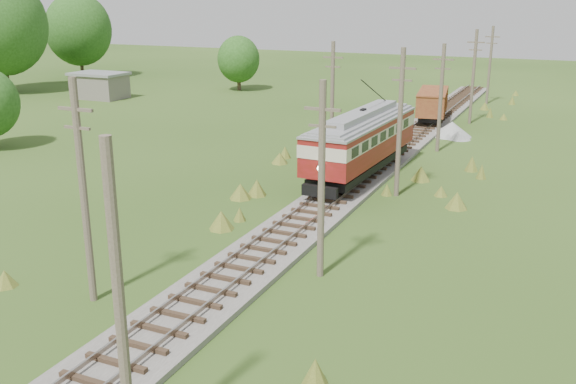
% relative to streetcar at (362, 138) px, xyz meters
% --- Properties ---
extents(railbed_main, '(3.60, 96.00, 0.57)m').
position_rel_streetcar_xyz_m(railbed_main, '(0.00, 0.25, -2.64)').
color(railbed_main, '#605B54').
rests_on(railbed_main, ground).
extents(streetcar, '(3.75, 13.65, 6.20)m').
position_rel_streetcar_xyz_m(streetcar, '(0.00, 0.00, 0.00)').
color(streetcar, black).
rests_on(streetcar, ground).
extents(gondola, '(3.75, 8.25, 2.64)m').
position_rel_streetcar_xyz_m(gondola, '(0.00, 21.73, -0.84)').
color(gondola, black).
rests_on(gondola, ground).
extents(gravel_pile, '(3.60, 3.82, 1.31)m').
position_rel_streetcar_xyz_m(gravel_pile, '(3.07, 16.34, -2.22)').
color(gravel_pile, gray).
rests_on(gravel_pile, ground).
extents(utility_pole_r_1, '(0.30, 0.30, 8.80)m').
position_rel_streetcar_xyz_m(utility_pole_r_1, '(3.10, -28.75, 1.57)').
color(utility_pole_r_1, brown).
rests_on(utility_pole_r_1, ground).
extents(utility_pole_r_2, '(1.60, 0.30, 8.60)m').
position_rel_streetcar_xyz_m(utility_pole_r_2, '(3.30, -15.75, 1.60)').
color(utility_pole_r_2, brown).
rests_on(utility_pole_r_2, ground).
extents(utility_pole_r_3, '(1.60, 0.30, 9.00)m').
position_rel_streetcar_xyz_m(utility_pole_r_3, '(3.20, -2.75, 1.80)').
color(utility_pole_r_3, brown).
rests_on(utility_pole_r_3, ground).
extents(utility_pole_r_4, '(1.60, 0.30, 8.40)m').
position_rel_streetcar_xyz_m(utility_pole_r_4, '(3.00, 10.25, 1.49)').
color(utility_pole_r_4, brown).
rests_on(utility_pole_r_4, ground).
extents(utility_pole_r_5, '(1.60, 0.30, 8.90)m').
position_rel_streetcar_xyz_m(utility_pole_r_5, '(3.40, 23.25, 1.75)').
color(utility_pole_r_5, brown).
rests_on(utility_pole_r_5, ground).
extents(utility_pole_r_6, '(1.60, 0.30, 8.70)m').
position_rel_streetcar_xyz_m(utility_pole_r_6, '(3.20, 36.25, 1.65)').
color(utility_pole_r_6, brown).
rests_on(utility_pole_r_6, ground).
extents(utility_pole_l_a, '(1.60, 0.30, 9.00)m').
position_rel_streetcar_xyz_m(utility_pole_l_a, '(-4.20, -21.75, 1.80)').
color(utility_pole_l_a, brown).
rests_on(utility_pole_l_a, ground).
extents(utility_pole_l_b, '(1.60, 0.30, 8.60)m').
position_rel_streetcar_xyz_m(utility_pole_l_b, '(-4.50, 6.25, 1.60)').
color(utility_pole_l_b, brown).
rests_on(utility_pole_l_b, ground).
extents(tree_left_4, '(11.34, 11.34, 14.61)m').
position_rel_streetcar_xyz_m(tree_left_4, '(-54.00, 20.25, 5.54)').
color(tree_left_4, '#38281C').
rests_on(tree_left_4, ground).
extents(tree_left_5, '(9.66, 9.66, 12.44)m').
position_rel_streetcar_xyz_m(tree_left_5, '(-56.00, 36.25, 4.30)').
color(tree_left_5, '#38281C').
rests_on(tree_left_5, ground).
extents(tree_mid_a, '(5.46, 5.46, 7.03)m').
position_rel_streetcar_xyz_m(tree_mid_a, '(-28.00, 34.25, 1.19)').
color(tree_mid_a, '#38281C').
rests_on(tree_mid_a, ground).
extents(shed, '(6.40, 4.40, 3.10)m').
position_rel_streetcar_xyz_m(shed, '(-40.00, 21.25, -1.26)').
color(shed, slate).
rests_on(shed, ground).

